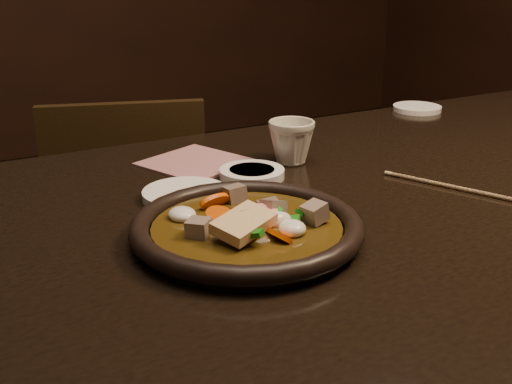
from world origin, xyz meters
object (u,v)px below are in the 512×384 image
table (392,235)px  plate (247,229)px  tea_cup (291,141)px  chair (131,237)px

table → plate: 0.31m
table → tea_cup: bearing=109.3°
plate → tea_cup: 0.33m
plate → tea_cup: (0.22, 0.25, 0.03)m
chair → tea_cup: 0.64m
chair → tea_cup: (0.14, -0.51, 0.36)m
table → chair: bearing=106.5°
plate → tea_cup: size_ratio=3.69×
tea_cup → plate: bearing=-131.8°
table → plate: size_ratio=5.32×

